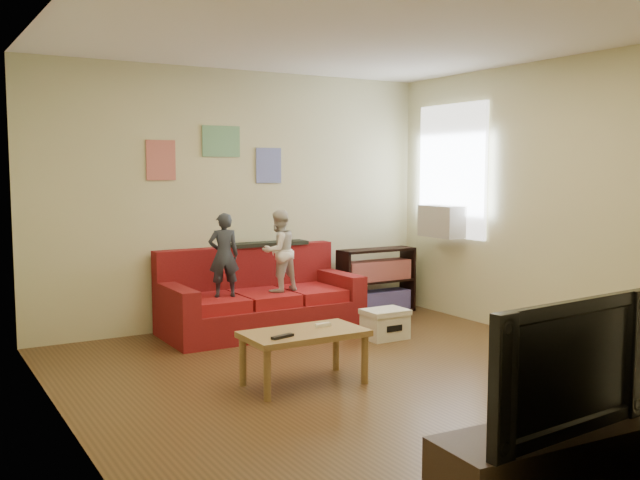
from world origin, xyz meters
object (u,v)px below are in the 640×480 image
child_b (279,251)px  bookshelf (376,284)px  file_box (385,324)px  tv_stand (550,475)px  television (554,363)px  coffee_table (304,338)px  sofa (259,302)px  child_a (224,255)px

child_b → bookshelf: child_b is taller
file_box → tv_stand: (-1.47, -3.36, 0.08)m
bookshelf → tv_stand: 4.92m
file_box → television: (-1.47, -3.36, 0.61)m
coffee_table → file_box: size_ratio=2.22×
sofa → file_box: (0.91, -0.96, -0.15)m
sofa → child_a: 0.72m
child_b → coffee_table: 1.87m
bookshelf → television: (-2.12, -4.44, 0.43)m
child_a → child_b: child_b is taller
child_a → tv_stand: size_ratio=0.69×
sofa → coffee_table: size_ratio=2.13×
child_a → television: (-0.11, -4.15, -0.07)m
sofa → tv_stand: (-0.56, -4.32, -0.07)m
bookshelf → file_box: (-0.65, -1.08, -0.19)m
child_b → bookshelf: 1.53m
bookshelf → tv_stand: bookshelf is taller
coffee_table → bookshelf: bearing=43.7°
sofa → bookshelf: (1.56, 0.12, 0.04)m
coffee_table → television: (-0.05, -2.46, 0.40)m
file_box → child_a: bearing=150.0°
child_a → file_box: size_ratio=1.94×
child_a → child_b: bearing=-166.8°
child_a → television: bearing=101.7°
child_a → file_box: 1.72m
sofa → child_b: size_ratio=2.42×
coffee_table → child_b: bearing=68.8°
sofa → television: 4.38m
child_a → bookshelf: size_ratio=0.88×
television → child_b: bearing=75.9°
sofa → child_a: size_ratio=2.44×
coffee_table → tv_stand: tv_stand is taller
television → bookshelf: bearing=60.0°
coffee_table → tv_stand: size_ratio=0.79×
sofa → television: television is taller
television → child_a: bearing=84.1°
child_b → file_box: 1.29m
coffee_table → file_box: coffee_table is taller
file_box → television: size_ratio=0.39×
sofa → child_a: child_a is taller
child_b → bookshelf: (1.41, 0.29, -0.50)m
child_a → coffee_table: 1.75m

